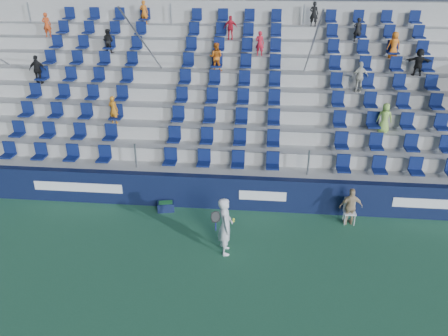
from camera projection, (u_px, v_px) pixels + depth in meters
The scene contains 7 objects.
ground at pixel (208, 263), 12.52m from camera, with size 70.00×70.00×0.00m, color #2C6745.
sponsor_wall at pixel (219, 192), 15.09m from camera, with size 24.00×0.32×1.20m.
grandstand at pixel (232, 105), 19.01m from camera, with size 24.00×8.17×6.63m.
tennis_player at pixel (225, 226), 12.61m from camera, with size 0.69×0.72×1.81m.
line_judge_chair at pixel (350, 208), 14.30m from camera, with size 0.40×0.41×0.87m.
line_judge at pixel (351, 207), 14.11m from camera, with size 0.76×0.32×1.30m, color tan.
ball_bin at pixel (166, 206), 15.07m from camera, with size 0.64×0.49×0.32m.
Camera 1 is at (1.44, -10.04, 7.85)m, focal length 35.00 mm.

